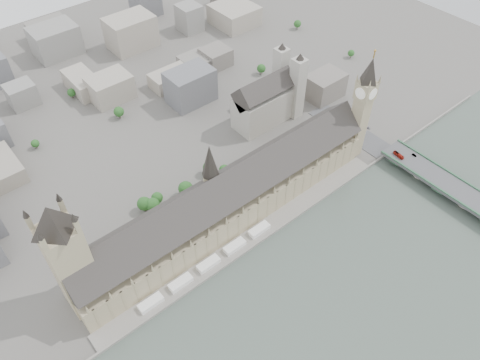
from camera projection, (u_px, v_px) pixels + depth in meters
ground at (244, 234)px, 369.64m from camera, size 900.00×900.00×0.00m
embankment_wall at (256, 244)px, 360.56m from camera, size 600.00×1.50×3.00m
river_terrace at (250, 239)px, 364.92m from camera, size 270.00×15.00×2.00m
terrace_tents at (208, 264)px, 345.27m from camera, size 118.00×7.00×4.00m
palace_of_westminster at (228, 200)px, 363.81m from camera, size 265.00×40.73×55.44m
elizabeth_tower at (363, 102)px, 393.38m from camera, size 17.00×17.00×107.50m
victoria_tower at (67, 254)px, 289.59m from camera, size 30.00×30.00×100.00m
central_tower at (210, 170)px, 337.38m from camera, size 13.00×13.00×48.00m
westminster_bridge at (459, 195)px, 391.23m from camera, size 25.00×325.00×10.25m
westminster_abbey at (268, 99)px, 451.53m from camera, size 68.00×36.00×64.00m
city_skyline_inland at (93, 78)px, 486.66m from camera, size 720.00×360.00×38.00m
park_trees at (189, 190)px, 391.81m from camera, size 110.00×30.00×15.00m
red_bus_north at (398, 155)px, 415.76m from camera, size 3.93×11.28×3.08m
car_silver at (414, 155)px, 416.86m from camera, size 1.76×4.38×1.42m
car_approach at (367, 128)px, 443.16m from camera, size 4.18×5.94×1.60m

